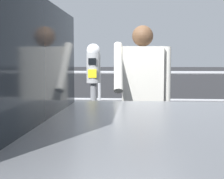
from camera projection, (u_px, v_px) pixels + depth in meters
sidewalk_curb at (89, 155)px, 4.72m from camera, size 36.00×2.90×0.12m
parking_meter at (94, 85)px, 3.51m from camera, size 0.15×0.16×1.50m
pedestrian_at_meter at (142, 93)px, 3.51m from camera, size 0.62×0.53×1.70m
background_railing at (100, 88)px, 5.95m from camera, size 24.06×0.06×1.14m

